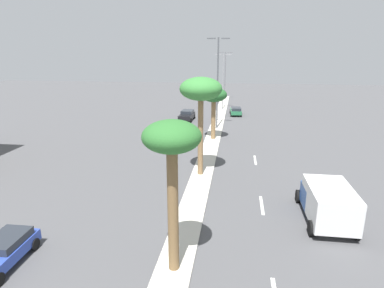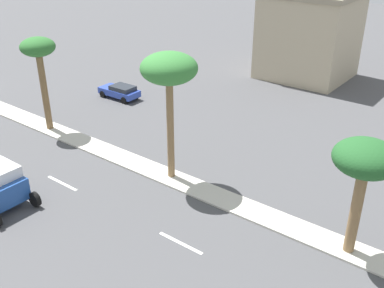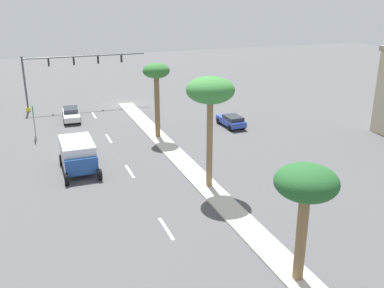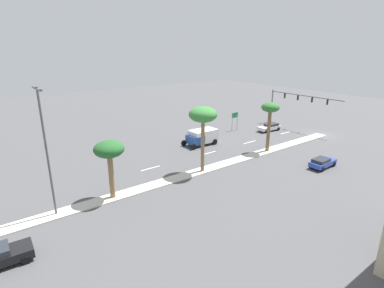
# 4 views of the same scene
# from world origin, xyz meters

# --- Properties ---
(ground_plane) EXTENTS (160.00, 160.00, 0.00)m
(ground_plane) POSITION_xyz_m (0.00, 30.20, 0.00)
(ground_plane) COLOR #4C4C4F
(median_curb) EXTENTS (1.80, 77.66, 0.12)m
(median_curb) POSITION_xyz_m (0.00, 38.83, 0.06)
(median_curb) COLOR beige
(median_curb) RESTS_ON ground
(lane_stripe_far) EXTENTS (0.20, 2.80, 0.01)m
(lane_stripe_far) POSITION_xyz_m (4.70, 22.28, 0.01)
(lane_stripe_far) COLOR silver
(lane_stripe_far) RESTS_ON ground
(lane_stripe_left) EXTENTS (0.20, 2.80, 0.01)m
(lane_stripe_left) POSITION_xyz_m (4.70, 32.00, 0.01)
(lane_stripe_left) COLOR silver
(lane_stripe_left) RESTS_ON ground
(palm_tree_outboard) EXTENTS (2.60, 2.60, 7.30)m
(palm_tree_outboard) POSITION_xyz_m (0.01, 14.71, 6.21)
(palm_tree_outboard) COLOR brown
(palm_tree_outboard) RESTS_ON median_curb
(palm_tree_far) EXTENTS (3.41, 3.41, 8.16)m
(palm_tree_far) POSITION_xyz_m (-0.16, 27.32, 7.12)
(palm_tree_far) COLOR olive
(palm_tree_far) RESTS_ON median_curb
(palm_tree_right) EXTENTS (3.05, 3.05, 6.08)m
(palm_tree_right) POSITION_xyz_m (0.04, 39.11, 5.13)
(palm_tree_right) COLOR olive
(palm_tree_right) RESTS_ON median_curb
(street_lamp_front) EXTENTS (2.90, 0.24, 11.79)m
(street_lamp_front) POSITION_xyz_m (0.10, 44.72, 6.89)
(street_lamp_front) COLOR #515459
(street_lamp_front) RESTS_ON median_curb
(street_lamp_center) EXTENTS (2.90, 0.24, 9.69)m
(street_lamp_center) POSITION_xyz_m (0.09, 59.76, 5.81)
(street_lamp_center) COLOR gray
(street_lamp_center) RESTS_ON median_curb
(street_lamp_outboard) EXTENTS (2.90, 0.24, 9.95)m
(street_lamp_outboard) POSITION_xyz_m (-0.02, 72.31, 5.94)
(street_lamp_outboard) COLOR slate
(street_lamp_outboard) RESTS_ON median_curb
(sedan_black_rear) EXTENTS (2.18, 4.28, 1.47)m
(sedan_black_rear) POSITION_xyz_m (-4.79, 49.79, 0.79)
(sedan_black_rear) COLOR black
(sedan_black_rear) RESTS_ON ground
(sedan_green_far) EXTENTS (2.09, 4.22, 1.33)m
(sedan_green_far) POSITION_xyz_m (2.58, 54.98, 0.72)
(sedan_green_far) COLOR #287047
(sedan_green_far) RESTS_ON ground
(sedan_blue_inboard) EXTENTS (1.92, 4.05, 1.30)m
(sedan_blue_inboard) POSITION_xyz_m (-8.46, 14.03, 0.71)
(sedan_blue_inboard) COLOR #2D47AD
(sedan_blue_inboard) RESTS_ON ground
(box_truck) EXTENTS (2.76, 5.52, 2.42)m
(box_truck) POSITION_xyz_m (8.47, 20.62, 1.33)
(box_truck) COLOR #234C99
(box_truck) RESTS_ON ground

